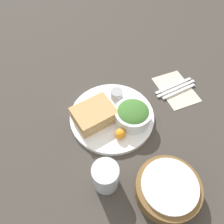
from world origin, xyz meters
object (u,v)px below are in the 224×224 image
at_px(fork, 174,86).
at_px(plate, 112,116).
at_px(dressing_cup, 117,94).
at_px(bread_basket, 168,189).
at_px(sandwich, 94,114).
at_px(spoon, 179,91).
at_px(knife, 176,88).
at_px(drink_glass, 106,177).
at_px(salad_bowl, 133,114).

bearing_deg(fork, plate, -176.62).
bearing_deg(dressing_cup, bread_basket, 90.07).
distance_m(sandwich, spoon, 0.37).
xyz_separation_m(sandwich, spoon, (-0.37, -0.01, -0.04)).
height_order(sandwich, spoon, sandwich).
xyz_separation_m(plate, knife, (-0.30, -0.03, -0.00)).
bearing_deg(bread_basket, drink_glass, -30.95).
bearing_deg(plate, bread_basket, 98.93).
bearing_deg(bread_basket, salad_bowl, -92.45).
height_order(salad_bowl, bread_basket, salad_bowl).
height_order(sandwich, knife, sandwich).
relative_size(plate, spoon, 1.93).
xyz_separation_m(salad_bowl, drink_glass, (0.17, 0.18, 0.00)).
bearing_deg(dressing_cup, salad_bowl, 95.69).
distance_m(sandwich, dressing_cup, 0.13).
relative_size(sandwich, dressing_cup, 3.42).
distance_m(drink_glass, knife, 0.49).
bearing_deg(sandwich, bread_basket, 109.53).
xyz_separation_m(drink_glass, bread_basket, (-0.16, 0.10, -0.02)).
height_order(salad_bowl, dressing_cup, salad_bowl).
height_order(plate, bread_basket, bread_basket).
height_order(salad_bowl, fork, salad_bowl).
relative_size(salad_bowl, fork, 0.73).
distance_m(drink_glass, bread_basket, 0.19).
height_order(drink_glass, spoon, drink_glass).
height_order(plate, knife, plate).
bearing_deg(salad_bowl, drink_glass, 45.83).
height_order(drink_glass, bread_basket, drink_glass).
xyz_separation_m(salad_bowl, spoon, (-0.24, -0.06, -0.04)).
distance_m(plate, drink_glass, 0.25).
height_order(sandwich, dressing_cup, sandwich).
height_order(bread_basket, knife, bread_basket).
distance_m(sandwich, drink_glass, 0.24).
bearing_deg(sandwich, drink_glass, 79.48).
xyz_separation_m(plate, bread_basket, (-0.05, 0.32, 0.02)).
bearing_deg(plate, spoon, -177.07).
bearing_deg(spoon, salad_bowl, -171.93).
xyz_separation_m(dressing_cup, drink_glass, (0.16, 0.30, 0.02)).
bearing_deg(bread_basket, spoon, -127.36).
relative_size(plate, dressing_cup, 6.65).
height_order(sandwich, salad_bowl, salad_bowl).
distance_m(bread_basket, spoon, 0.42).
relative_size(dressing_cup, spoon, 0.29).
height_order(plate, fork, plate).
bearing_deg(knife, bread_basket, -132.02).
bearing_deg(knife, dressing_cup, 164.37).
bearing_deg(bread_basket, plate, -81.07).
bearing_deg(sandwich, plate, 171.84).
bearing_deg(knife, spoon, -90.00).
xyz_separation_m(salad_bowl, fork, (-0.24, -0.10, -0.04)).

